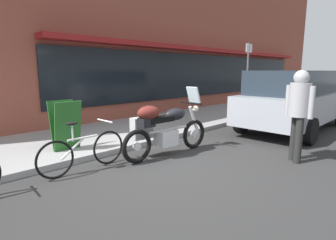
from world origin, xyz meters
name	(u,v)px	position (x,y,z in m)	size (l,w,h in m)	color
ground_plane	(160,166)	(0.00, 0.00, 0.00)	(80.00, 80.00, 0.00)	#2E2E2E
storefront_building	(212,28)	(7.38, 4.31, 3.71)	(22.77, 0.90, 7.59)	brown
sidewalk_curb	(257,106)	(9.00, 2.67, 0.06)	(30.00, 2.96, 0.12)	gray
touring_motorcycle	(162,127)	(0.46, 0.42, 0.61)	(2.23, 0.76, 1.41)	black
parked_bicycle	(83,151)	(-1.12, 0.79, 0.36)	(1.66, 0.48, 0.91)	black
parked_minivan	(295,99)	(5.03, -0.52, 0.93)	(4.75, 2.08, 1.76)	#9EA3AD
pedestrian_walking	(299,105)	(2.07, -1.66, 1.11)	(0.44, 0.55, 1.77)	black
sandwich_board_sign	(66,125)	(-0.92, 1.89, 0.64)	(0.55, 0.43, 1.03)	#1E511E
parking_sign_pole	(247,72)	(6.38, 1.83, 1.70)	(0.44, 0.07, 2.68)	#59595B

